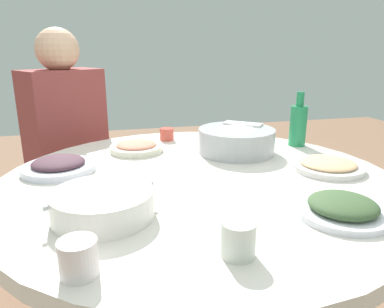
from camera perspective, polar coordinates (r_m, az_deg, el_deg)
name	(u,v)px	position (r m, az deg, el deg)	size (l,w,h in m)	color
round_dining_table	(199,198)	(1.16, 1.06, -6.93)	(1.25, 1.25, 0.73)	#99999E
rice_bowl	(236,140)	(1.39, 7.02, 2.18)	(0.29, 0.29, 0.10)	#B2B5BA
soup_bowl	(103,205)	(0.89, -13.89, -7.80)	(0.25, 0.26, 0.07)	white
dish_eggplant	(59,166)	(1.26, -20.33, -1.72)	(0.24, 0.24, 0.05)	silver
dish_greens	(343,208)	(0.95, 22.70, -7.87)	(0.22, 0.22, 0.05)	white
dish_shrimp	(136,147)	(1.42, -8.79, 1.11)	(0.20, 0.20, 0.04)	silver
dish_noodles	(328,165)	(1.28, 20.68, -1.67)	(0.23, 0.23, 0.04)	silver
green_bottle	(298,124)	(1.54, 16.43, 4.54)	(0.07, 0.07, 0.22)	#238B54
tea_cup_near	(238,239)	(0.72, 7.32, -13.20)	(0.07, 0.07, 0.07)	silver
tea_cup_far	(78,258)	(0.69, -17.51, -15.41)	(0.07, 0.07, 0.07)	white
tea_cup_side	(167,134)	(1.58, -4.01, 3.15)	(0.06, 0.06, 0.05)	#CC493B
stool_for_diner_left	(76,230)	(1.97, -17.90, -11.39)	(0.30, 0.30, 0.44)	brown
diner_left	(65,127)	(1.79, -19.42, 4.11)	(0.46, 0.45, 0.76)	#2D333D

